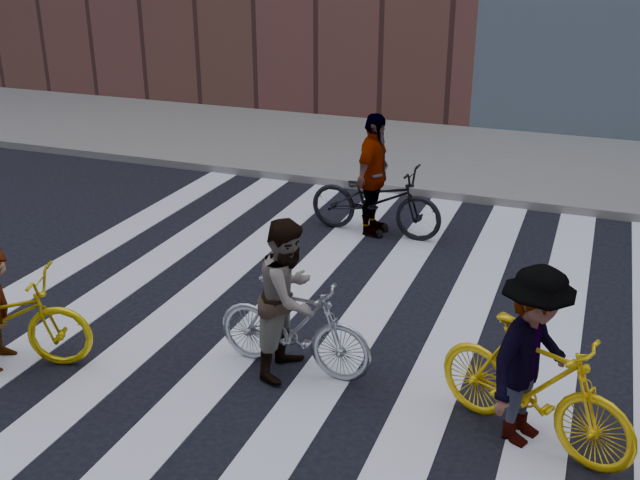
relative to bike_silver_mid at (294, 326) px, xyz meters
The scene contains 9 objects.
ground 1.19m from the bike_silver_mid, 100.38° to the left, with size 100.00×100.00×0.00m, color black.
sidewalk_far 8.56m from the bike_silver_mid, 91.29° to the left, with size 100.00×5.00×0.15m, color gray.
zebra_crosswalk 1.19m from the bike_silver_mid, 100.38° to the left, with size 8.25×10.00×0.01m.
bike_silver_mid is the anchor object (origin of this frame).
bike_yellow_right 2.49m from the bike_silver_mid, ahead, with size 0.55×1.94×1.16m, color yellow.
bike_dark_rear 4.11m from the bike_silver_mid, 95.07° to the left, with size 0.73×2.10×1.10m, color black.
rider_mid 0.33m from the bike_silver_mid, behind, with size 0.83×0.65×1.70m, color slate.
rider_right 2.46m from the bike_silver_mid, ahead, with size 1.11×0.64×1.72m, color slate.
rider_rear 4.13m from the bike_silver_mid, 95.77° to the left, with size 1.11×0.46×1.89m, color slate.
Camera 1 is at (2.91, -7.38, 4.29)m, focal length 42.00 mm.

